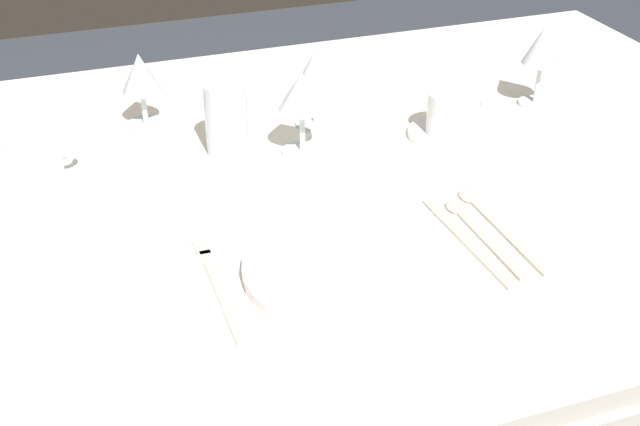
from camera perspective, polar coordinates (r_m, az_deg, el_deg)
The scene contains 15 objects.
dining_table at distance 1.32m, azimuth -2.99°, elevation -1.06°, with size 1.80×1.11×0.74m.
dinner_plate at distance 1.07m, azimuth 2.14°, elevation -3.64°, with size 0.28×0.28×0.02m, color white.
fork_outer at distance 1.06m, azimuth -6.88°, elevation -4.67°, with size 0.02×0.23×0.00m.
dinner_knife at distance 1.15m, azimuth 9.98°, elevation -1.99°, with size 0.02×0.23×0.00m.
spoon_soup at distance 1.18m, azimuth 10.33°, elevation -0.96°, with size 0.03×0.21×0.01m.
spoon_dessert at distance 1.21m, azimuth 11.44°, elevation -0.42°, with size 0.03×0.23×0.01m.
saucer_left at distance 1.43m, azimuth 8.63°, elevation 5.25°, with size 0.14×0.14×0.01m, color white.
coffee_cup_left at distance 1.41m, azimuth 8.82°, elevation 6.70°, with size 0.10×0.08×0.07m.
saucer_right at distance 1.34m, azimuth -18.27°, elevation 2.20°, with size 0.14×0.14×0.01m, color white.
coffee_cup_right at distance 1.33m, azimuth -18.46°, elevation 3.58°, with size 0.10×0.08×0.06m.
wine_glass_centre at distance 1.45m, azimuth -11.91°, elevation 8.88°, with size 0.06×0.06×0.13m.
wine_glass_left at distance 1.42m, azimuth -0.31°, elevation 9.29°, with size 0.07×0.07×0.13m.
wine_glass_right at distance 1.54m, azimuth 14.68°, elevation 10.57°, with size 0.07×0.07×0.15m.
wine_glass_far at distance 1.32m, azimuth -1.22°, elevation 7.86°, with size 0.07×0.07×0.14m.
drink_tumbler at distance 1.35m, azimuth -6.28°, elevation 6.30°, with size 0.07×0.07×0.12m.
Camera 1 is at (-0.31, -1.07, 1.36)m, focal length 47.81 mm.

